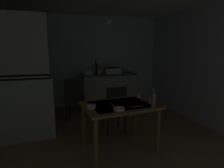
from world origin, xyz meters
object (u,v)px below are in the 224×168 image
object	(u,v)px
sink_basin	(112,71)
teacup_mint	(150,100)
chair_far_side	(115,108)
hutch_cabinet	(22,82)
serving_bowl_wide	(91,107)
mixing_bowl_counter	(88,73)
chair_by_counter	(74,98)
hand_pump	(96,68)
dining_table	(119,111)
glass_bottle	(153,99)

from	to	relation	value
sink_basin	teacup_mint	xyz separation A→B (m)	(-0.10, -2.27, -0.21)
chair_far_side	sink_basin	bearing A→B (deg)	74.09
hutch_cabinet	chair_far_side	size ratio (longest dim) A/B	2.38
sink_basin	serving_bowl_wide	world-z (taller)	sink_basin
chair_far_side	serving_bowl_wide	bearing A→B (deg)	-129.47
mixing_bowl_counter	hutch_cabinet	bearing A→B (deg)	-139.98
chair_far_side	chair_by_counter	size ratio (longest dim) A/B	0.96
hand_pump	chair_far_side	xyz separation A→B (m)	(-0.02, -1.61, -0.61)
dining_table	chair_by_counter	xyz separation A→B (m)	(-0.52, 1.52, -0.15)
glass_bottle	mixing_bowl_counter	bearing A→B (deg)	101.95
teacup_mint	hand_pump	bearing A→B (deg)	97.95
serving_bowl_wide	sink_basin	bearing A→B (deg)	65.76
chair_far_side	serving_bowl_wide	xyz separation A→B (m)	(-0.57, -0.69, 0.29)
sink_basin	mixing_bowl_counter	distance (m)	0.67
chair_by_counter	teacup_mint	world-z (taller)	chair_by_counter
mixing_bowl_counter	chair_by_counter	world-z (taller)	mixing_bowl_counter
dining_table	serving_bowl_wide	distance (m)	0.46
dining_table	sink_basin	bearing A→B (deg)	75.20
glass_bottle	hutch_cabinet	bearing A→B (deg)	146.53
dining_table	chair_far_side	xyz separation A→B (m)	(0.13, 0.62, -0.17)
dining_table	chair_by_counter	size ratio (longest dim) A/B	1.21
dining_table	chair_far_side	size ratio (longest dim) A/B	1.26
dining_table	teacup_mint	distance (m)	0.51
mixing_bowl_counter	chair_far_side	distance (m)	1.60
serving_bowl_wide	glass_bottle	world-z (taller)	glass_bottle
sink_basin	hand_pump	xyz separation A→B (m)	(-0.42, 0.05, 0.09)
hand_pump	chair_far_side	world-z (taller)	hand_pump
teacup_mint	glass_bottle	bearing A→B (deg)	-107.57
glass_bottle	serving_bowl_wide	bearing A→B (deg)	167.13
mixing_bowl_counter	chair_by_counter	xyz separation A→B (m)	(-0.43, -0.61, -0.48)
mixing_bowl_counter	serving_bowl_wide	size ratio (longest dim) A/B	2.00
sink_basin	teacup_mint	bearing A→B (deg)	-92.48
hutch_cabinet	chair_far_side	bearing A→B (deg)	-12.65
chair_far_side	chair_by_counter	distance (m)	1.11
hand_pump	glass_bottle	bearing A→B (deg)	-83.91
mixing_bowl_counter	dining_table	world-z (taller)	mixing_bowl_counter
mixing_bowl_counter	glass_bottle	xyz separation A→B (m)	(0.51, -2.40, -0.12)
teacup_mint	mixing_bowl_counter	bearing A→B (deg)	104.28
chair_far_side	teacup_mint	xyz separation A→B (m)	(0.35, -0.71, 0.31)
hand_pump	teacup_mint	bearing A→B (deg)	-82.05
hand_pump	serving_bowl_wide	xyz separation A→B (m)	(-0.59, -2.30, -0.32)
hutch_cabinet	mixing_bowl_counter	xyz separation A→B (m)	(1.37, 1.15, -0.03)
chair_by_counter	hand_pump	bearing A→B (deg)	46.47
chair_far_side	serving_bowl_wide	world-z (taller)	chair_far_side
sink_basin	glass_bottle	distance (m)	2.46
mixing_bowl_counter	dining_table	size ratio (longest dim) A/B	0.22
dining_table	teacup_mint	xyz separation A→B (m)	(0.48, -0.08, 0.14)
dining_table	hand_pump	bearing A→B (deg)	86.00
sink_basin	chair_by_counter	xyz separation A→B (m)	(-1.10, -0.66, -0.51)
serving_bowl_wide	chair_by_counter	bearing A→B (deg)	92.94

